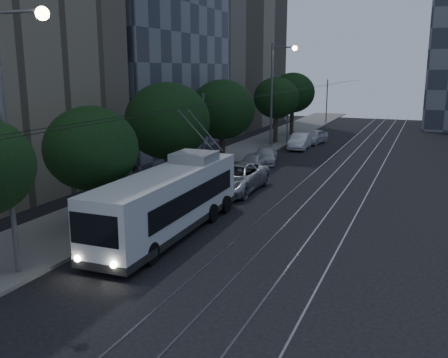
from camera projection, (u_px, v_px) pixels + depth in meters
ground at (219, 249)px, 21.29m from camera, size 120.00×120.00×0.00m
sidewalk at (230, 158)px, 42.10m from camera, size 5.00×90.00×0.15m
tram_rails at (350, 168)px, 38.39m from camera, size 4.52×90.00×0.02m
overhead_wires at (259, 119)px, 40.42m from camera, size 2.23×90.00×6.00m
building_glass_mid at (121, 1)px, 45.27m from camera, size 14.40×18.40×26.80m
trolleybus at (170, 200)px, 23.00m from camera, size 2.62×11.48×5.63m
pickup_silver at (235, 178)px, 30.99m from camera, size 2.92×6.26×1.74m
car_white_a at (252, 163)px, 37.03m from camera, size 2.14×4.06×1.32m
car_white_b at (265, 155)px, 40.30m from camera, size 2.72×4.64×1.26m
car_white_c at (300, 141)px, 47.17m from camera, size 1.75×4.50×1.46m
car_white_d at (314, 137)px, 50.53m from camera, size 2.40×4.40×1.42m
tree_1 at (91, 149)px, 23.05m from camera, size 4.36×4.36×5.87m
tree_2 at (168, 121)px, 30.57m from camera, size 5.24×5.24×6.72m
tree_3 at (222, 110)px, 37.16m from camera, size 4.92×4.92×6.71m
tree_4 at (276, 98)px, 49.76m from camera, size 4.54×4.54×6.64m
tree_5 at (293, 93)px, 55.40m from camera, size 4.90×4.90×7.03m
streetlamp_near at (13, 118)px, 17.13m from camera, size 2.36×0.44×9.72m
streetlamp_far at (276, 87)px, 44.90m from camera, size 2.36×0.44×9.69m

